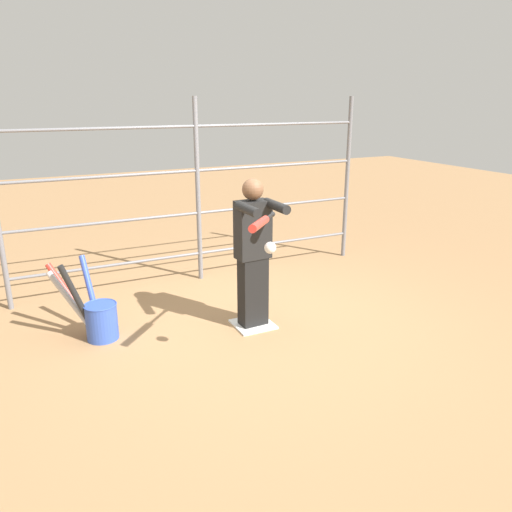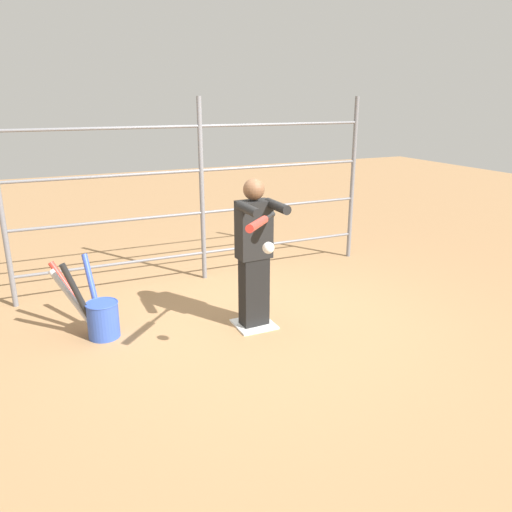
% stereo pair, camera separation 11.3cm
% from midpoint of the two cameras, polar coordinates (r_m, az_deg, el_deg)
% --- Properties ---
extents(ground_plane, '(24.00, 24.00, 0.00)m').
position_cam_midpoint_polar(ground_plane, '(5.32, -0.96, -7.90)').
color(ground_plane, '#9E754C').
extents(home_plate, '(0.40, 0.40, 0.02)m').
position_cam_midpoint_polar(home_plate, '(5.32, -0.96, -7.80)').
color(home_plate, white).
rests_on(home_plate, ground).
extents(fence_backstop, '(4.64, 0.06, 2.31)m').
position_cam_midpoint_polar(fence_backstop, '(6.39, -7.16, 7.26)').
color(fence_backstop, slate).
rests_on(fence_backstop, ground).
extents(batter, '(0.40, 0.53, 1.55)m').
position_cam_midpoint_polar(batter, '(5.00, -0.93, 0.73)').
color(batter, black).
rests_on(batter, ground).
extents(baseball_bat_swinging, '(0.60, 0.76, 0.15)m').
position_cam_midpoint_polar(baseball_bat_swinging, '(4.01, -0.21, 3.85)').
color(baseball_bat_swinging, black).
extents(softball_in_flight, '(0.10, 0.10, 0.10)m').
position_cam_midpoint_polar(softball_in_flight, '(3.99, 0.82, 0.95)').
color(softball_in_flight, white).
extents(bat_bucket, '(0.61, 0.64, 0.81)m').
position_cam_midpoint_polar(bat_bucket, '(5.22, -18.39, -6.52)').
color(bat_bucket, '#3351B2').
rests_on(bat_bucket, ground).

